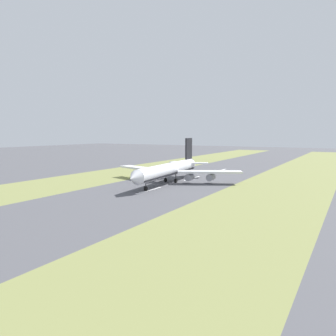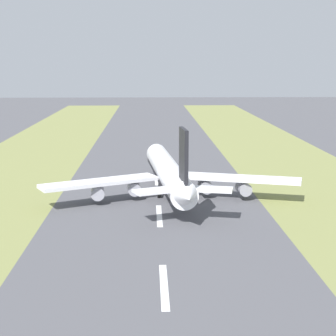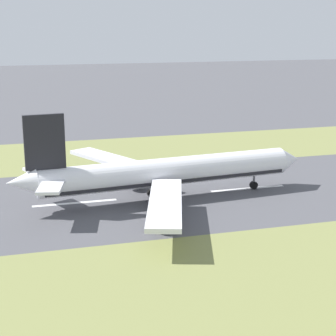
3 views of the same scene
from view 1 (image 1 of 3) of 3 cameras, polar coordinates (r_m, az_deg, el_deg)
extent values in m
plane|color=#4C4C51|center=(148.12, 0.76, -2.77)|extent=(800.00, 800.00, 0.00)
cube|color=olive|center=(132.44, 18.06, -4.15)|extent=(40.00, 600.00, 0.01)
cube|color=olive|center=(174.32, -12.26, -1.55)|extent=(40.00, 600.00, 0.01)
cube|color=silver|center=(202.72, 9.15, -0.41)|extent=(1.20, 18.00, 0.01)
cube|color=silver|center=(166.22, 4.23, -1.80)|extent=(1.20, 18.00, 0.01)
cube|color=silver|center=(131.77, -3.36, -3.90)|extent=(1.20, 18.00, 0.01)
cylinder|color=white|center=(149.10, 0.00, -0.31)|extent=(11.09, 56.31, 6.00)
cone|color=white|center=(122.28, -5.99, -1.78)|extent=(6.31, 5.52, 5.88)
cone|color=white|center=(177.50, 4.19, 0.99)|extent=(5.63, 6.44, 5.10)
cube|color=black|center=(149.30, 0.00, -0.93)|extent=(10.59, 54.06, 0.70)
cube|color=white|center=(149.65, 7.26, -0.68)|extent=(28.53, 18.61, 0.90)
cube|color=white|center=(163.50, -4.52, -0.06)|extent=(29.50, 14.11, 0.90)
cylinder|color=#93939E|center=(149.71, 3.77, -1.58)|extent=(3.63, 5.07, 3.20)
cylinder|color=#93939E|center=(150.08, 7.46, -1.60)|extent=(3.63, 5.07, 3.20)
cylinder|color=#93939E|center=(156.99, -2.37, -1.21)|extent=(3.63, 5.07, 3.20)
cylinder|color=#93939E|center=(164.27, -4.61, -0.90)|extent=(3.63, 5.07, 3.20)
cube|color=black|center=(172.30, 3.63, 3.40)|extent=(1.53, 8.04, 11.00)
cube|color=white|center=(170.94, 5.33, 0.84)|extent=(10.92, 7.99, 0.60)
cube|color=white|center=(174.88, 1.93, 0.99)|extent=(10.72, 6.50, 0.60)
cylinder|color=#59595E|center=(130.75, -3.91, -2.88)|extent=(0.50, 0.50, 3.20)
cylinder|color=black|center=(131.02, -3.90, -3.57)|extent=(1.06, 1.87, 1.80)
cylinder|color=#59595E|center=(151.23, 1.37, -1.63)|extent=(0.50, 0.50, 3.20)
cylinder|color=black|center=(151.46, 1.37, -2.23)|extent=(1.06, 1.87, 1.80)
cylinder|color=#59595E|center=(153.35, -0.41, -1.52)|extent=(0.50, 0.50, 3.20)
cylinder|color=black|center=(153.57, -0.41, -2.11)|extent=(1.06, 1.87, 1.80)
camera|label=2|loc=(278.25, 15.70, 8.19)|focal=60.00mm
camera|label=3|loc=(246.32, -19.69, 9.25)|focal=60.00mm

